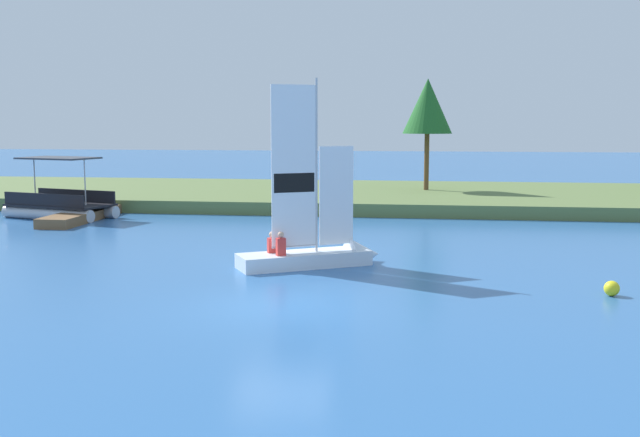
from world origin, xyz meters
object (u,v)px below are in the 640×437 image
wooden_dock (84,215)px  sailboat (324,250)px  shoreline_tree_left (428,107)px  channel_buoy (612,288)px  pontoon_boat (60,204)px

wooden_dock → sailboat: bearing=-36.5°
shoreline_tree_left → channel_buoy: 24.88m
shoreline_tree_left → channel_buoy: bearing=-78.3°
shoreline_tree_left → channel_buoy: (4.95, -23.79, -5.35)m
pontoon_boat → channel_buoy: size_ratio=13.59×
sailboat → pontoon_boat: (-14.38, 10.15, 0.21)m
channel_buoy → sailboat: bearing=158.4°
sailboat → pontoon_boat: sailboat is taller
wooden_dock → shoreline_tree_left: bearing=33.9°
pontoon_boat → channel_buoy: 26.38m
pontoon_boat → channel_buoy: (22.70, -13.43, -0.49)m
pontoon_boat → shoreline_tree_left: bearing=45.6°
wooden_dock → channel_buoy: (21.24, -12.83, -0.01)m
shoreline_tree_left → channel_buoy: size_ratio=15.58×
shoreline_tree_left → pontoon_boat: (-17.75, -10.36, -4.85)m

